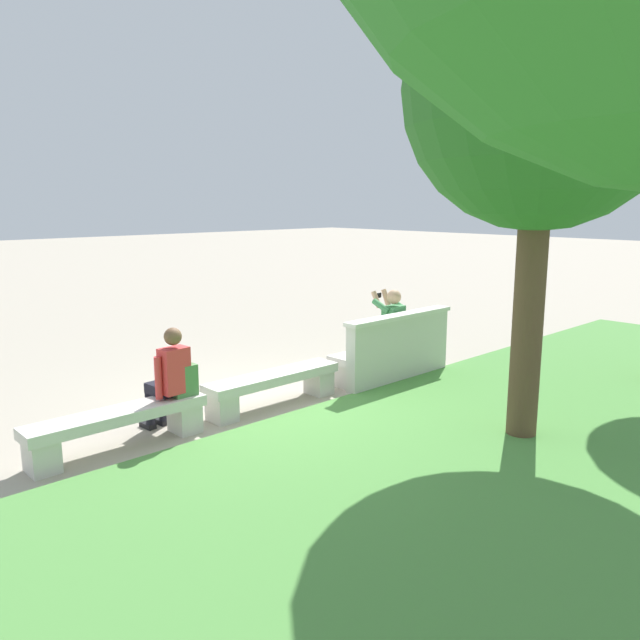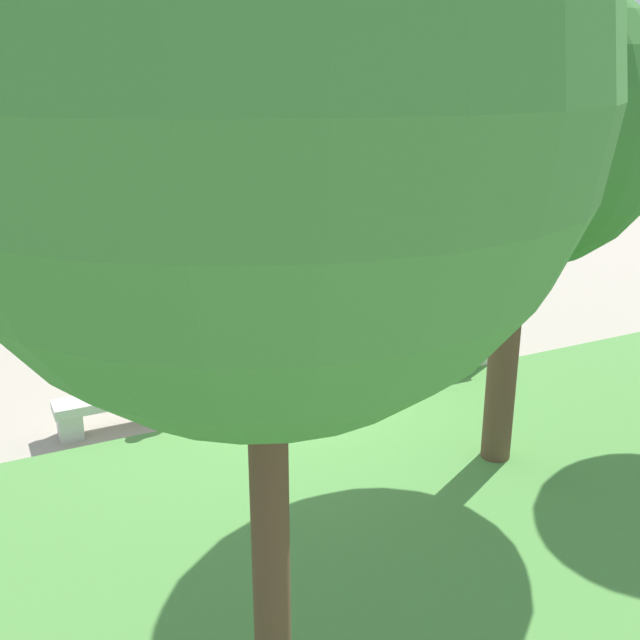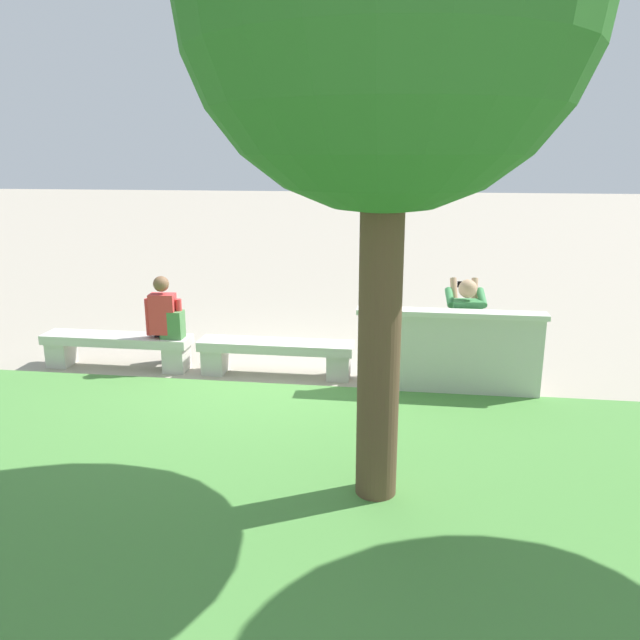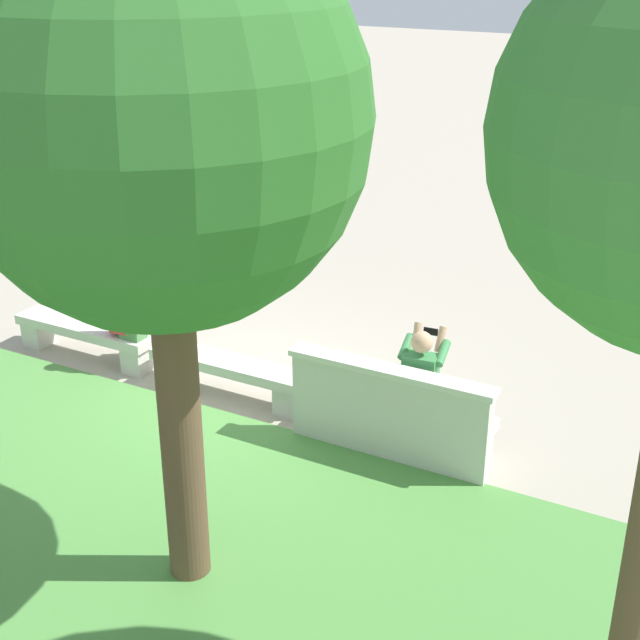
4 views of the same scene
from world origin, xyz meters
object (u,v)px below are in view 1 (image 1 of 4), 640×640
object	(u,v)px
bench_mid	(118,424)
tree_right_background	(542,92)
bench_near	(274,384)
person_photographer	(387,326)
person_distant	(169,377)
backpack	(183,380)
bench_main	(382,357)

from	to	relation	value
bench_mid	tree_right_background	distance (m)	5.65
bench_near	bench_mid	world-z (taller)	same
person_photographer	person_distant	bearing A→B (deg)	0.17
person_photographer	backpack	xyz separation A→B (m)	(3.67, 0.10, -0.11)
bench_near	backpack	bearing A→B (deg)	1.02
person_distant	tree_right_background	distance (m)	5.06
bench_main	backpack	size ratio (longest dim) A/B	4.61
bench_main	person_photographer	xyz separation A→B (m)	(-0.19, -0.08, 0.44)
bench_near	bench_mid	bearing A→B (deg)	0.00
bench_near	tree_right_background	world-z (taller)	tree_right_background
bench_mid	person_distant	distance (m)	0.77
bench_main	bench_near	xyz separation A→B (m)	(2.13, 0.00, 0.00)
bench_near	person_distant	size ratio (longest dim) A/B	1.57
backpack	bench_near	bearing A→B (deg)	-178.98
bench_mid	tree_right_background	xyz separation A→B (m)	(-3.55, 2.74, 3.45)
bench_main	backpack	xyz separation A→B (m)	(3.47, 0.02, 0.32)
bench_main	person_distant	distance (m)	3.62
backpack	bench_mid	bearing A→B (deg)	-1.73
bench_mid	bench_main	bearing A→B (deg)	180.00
backpack	tree_right_background	xyz separation A→B (m)	(-2.76, 2.72, 3.12)
bench_near	bench_mid	xyz separation A→B (m)	(2.13, 0.00, 0.00)
backpack	bench_main	bearing A→B (deg)	-179.61
bench_mid	backpack	world-z (taller)	backpack
person_distant	tree_right_background	bearing A→B (deg)	135.74
person_distant	bench_near	bearing A→B (deg)	177.41
bench_main	backpack	bearing A→B (deg)	0.39
bench_main	person_distant	bearing A→B (deg)	-1.05
bench_mid	person_photographer	world-z (taller)	person_photographer
bench_main	bench_mid	size ratio (longest dim) A/B	1.00
person_photographer	tree_right_background	distance (m)	4.22
person_distant	bench_mid	bearing A→B (deg)	5.66
bench_main	tree_right_background	world-z (taller)	tree_right_background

